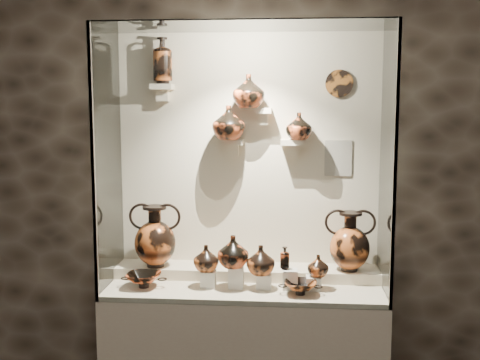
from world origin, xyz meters
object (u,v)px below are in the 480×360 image
object	(u,v)px
jug_a	(206,258)
lekythos_small	(285,256)
ovoid_vase_c	(299,126)
amphora_left	(155,236)
kylix_right	(300,286)
jug_c	(261,260)
kylix_left	(144,279)
ovoid_vase_a	(229,123)
ovoid_vase_b	(249,91)
jug_e	(318,266)
jug_b	(233,251)
amphora_right	(350,241)
lekythos_tall	(163,58)

from	to	relation	value
jug_a	lekythos_small	size ratio (longest dim) A/B	1.04
jug_a	ovoid_vase_c	size ratio (longest dim) A/B	0.94
amphora_left	kylix_right	xyz separation A→B (m)	(0.93, -0.28, -0.22)
jug_c	kylix_left	distance (m)	0.72
ovoid_vase_a	ovoid_vase_b	xyz separation A→B (m)	(0.13, 0.00, 0.20)
jug_a	jug_e	xyz separation A→B (m)	(0.68, 0.01, -0.03)
jug_b	kylix_left	world-z (taller)	jug_b
jug_b	jug_c	xyz separation A→B (m)	(0.17, -0.00, -0.05)
amphora_left	kylix_left	size ratio (longest dim) A/B	1.48
jug_e	kylix_right	size ratio (longest dim) A/B	0.54
jug_c	ovoid_vase_c	bearing A→B (deg)	58.60
amphora_right	jug_e	size ratio (longest dim) A/B	2.84
kylix_left	ovoid_vase_c	world-z (taller)	ovoid_vase_c
lekythos_small	kylix_left	size ratio (longest dim) A/B	0.58
lekythos_tall	amphora_left	bearing A→B (deg)	-116.58
jug_e	lekythos_tall	xyz separation A→B (m)	(-0.99, 0.27, 1.26)
jug_c	ovoid_vase_c	size ratio (longest dim) A/B	1.05
kylix_left	ovoid_vase_a	xyz separation A→B (m)	(0.49, 0.28, 0.94)
jug_a	lekythos_tall	size ratio (longest dim) A/B	0.49
lekythos_small	ovoid_vase_a	xyz separation A→B (m)	(-0.36, 0.23, 0.80)
lekythos_small	ovoid_vase_b	bearing A→B (deg)	151.93
jug_b	ovoid_vase_a	distance (m)	0.81
kylix_left	lekythos_tall	size ratio (longest dim) A/B	0.82
jug_c	kylix_left	xyz separation A→B (m)	(-0.71, -0.03, -0.13)
amphora_right	ovoid_vase_a	world-z (taller)	ovoid_vase_a
amphora_right	jug_a	size ratio (longest dim) A/B	2.33
lekythos_small	ovoid_vase_c	distance (m)	0.82
kylix_right	lekythos_tall	xyz separation A→B (m)	(-0.88, 0.37, 1.35)
jug_a	lekythos_tall	world-z (taller)	lekythos_tall
amphora_right	jug_c	distance (m)	0.59
jug_b	lekythos_small	xyz separation A→B (m)	(0.31, 0.02, -0.03)
jug_c	ovoid_vase_c	world-z (taller)	ovoid_vase_c
amphora_left	jug_c	world-z (taller)	amphora_left
amphora_right	kylix_right	bearing A→B (deg)	-140.63
jug_b	lekythos_small	bearing A→B (deg)	28.64
ovoid_vase_c	jug_b	bearing A→B (deg)	-167.19
jug_c	lekythos_small	xyz separation A→B (m)	(0.14, 0.03, 0.02)
amphora_left	lekythos_small	world-z (taller)	amphora_left
ovoid_vase_b	jug_c	bearing A→B (deg)	-63.94
jug_e	kylix_right	distance (m)	0.18
jug_b	kylix_left	bearing A→B (deg)	-152.62
kylix_left	lekythos_tall	distance (m)	1.39
jug_c	lekythos_tall	world-z (taller)	lekythos_tall
jug_c	amphora_left	bearing A→B (deg)	172.00
jug_c	kylix_right	size ratio (longest dim) A/B	0.73
jug_c	kylix_right	world-z (taller)	jug_c
kylix_left	ovoid_vase_a	bearing A→B (deg)	21.34
lekythos_small	ovoid_vase_c	world-z (taller)	ovoid_vase_c
jug_c	lekythos_small	size ratio (longest dim) A/B	1.15
jug_b	kylix_left	size ratio (longest dim) A/B	0.73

